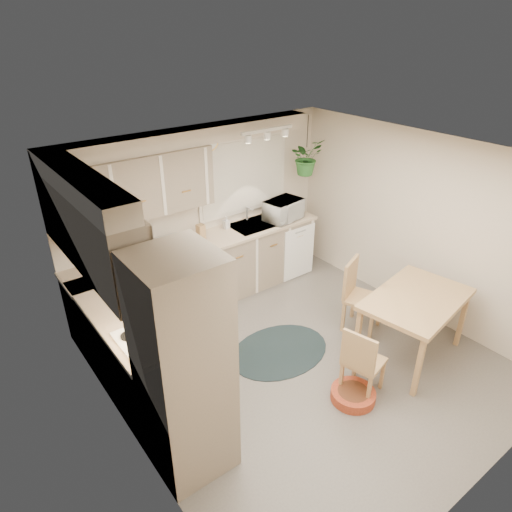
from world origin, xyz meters
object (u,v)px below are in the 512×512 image
dining_table (412,326)px  pet_bed (353,395)px  braided_rug (280,351)px  microwave (283,208)px  chair_left (364,359)px  chair_back (364,297)px

dining_table → pet_bed: size_ratio=2.71×
braided_rug → microwave: 2.17m
chair_left → braided_rug: (-0.29, 1.02, -0.41)m
dining_table → braided_rug: 1.58m
braided_rug → microwave: size_ratio=2.29×
dining_table → chair_left: bearing=-175.8°
dining_table → chair_back: bearing=94.1°
chair_back → pet_bed: size_ratio=2.00×
dining_table → chair_left: 0.90m
dining_table → chair_back: (-0.05, 0.69, 0.07)m
braided_rug → dining_table: bearing=-38.7°
chair_left → chair_back: (0.85, 0.75, 0.05)m
dining_table → chair_back: size_ratio=1.36×
chair_left → microwave: size_ratio=1.53×
chair_back → dining_table: bearing=71.6°
braided_rug → microwave: microwave is taller
dining_table → microwave: bearing=89.5°
chair_left → chair_back: 1.14m
braided_rug → microwave: bearing=49.3°
chair_back → microwave: (0.07, 1.68, 0.65)m
chair_back → pet_bed: bearing=15.4°
chair_left → braided_rug: size_ratio=0.67×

